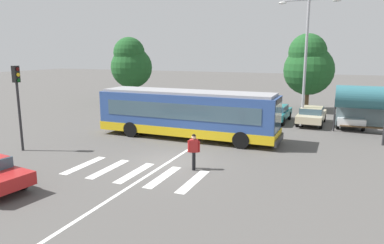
% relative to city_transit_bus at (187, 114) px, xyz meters
% --- Properties ---
extents(ground_plane, '(160.00, 160.00, 0.00)m').
position_rel_city_transit_bus_xyz_m(ground_plane, '(1.32, -5.14, -1.59)').
color(ground_plane, '#514F4C').
extents(city_transit_bus, '(11.82, 2.70, 3.06)m').
position_rel_city_transit_bus_xyz_m(city_transit_bus, '(0.00, 0.00, 0.00)').
color(city_transit_bus, black).
rests_on(city_transit_bus, ground_plane).
extents(pedestrian_crossing_street, '(0.55, 0.41, 1.72)m').
position_rel_city_transit_bus_xyz_m(pedestrian_crossing_street, '(2.79, -5.66, -0.62)').
color(pedestrian_crossing_street, black).
rests_on(pedestrian_crossing_street, ground_plane).
extents(parked_car_silver, '(1.92, 4.52, 1.35)m').
position_rel_city_transit_bus_xyz_m(parked_car_silver, '(-3.67, 7.95, -0.82)').
color(parked_car_silver, black).
rests_on(parked_car_silver, ground_plane).
extents(parked_car_red, '(1.92, 4.53, 1.35)m').
position_rel_city_transit_bus_xyz_m(parked_car_red, '(-0.81, 7.89, -0.82)').
color(parked_car_red, black).
rests_on(parked_car_red, ground_plane).
extents(parked_car_blue, '(1.93, 4.53, 1.35)m').
position_rel_city_transit_bus_xyz_m(parked_car_blue, '(1.75, 8.31, -0.82)').
color(parked_car_blue, black).
rests_on(parked_car_blue, ground_plane).
extents(parked_car_teal, '(1.99, 4.56, 1.35)m').
position_rel_city_transit_bus_xyz_m(parked_car_teal, '(4.40, 7.71, -0.82)').
color(parked_car_teal, black).
rests_on(parked_car_teal, ground_plane).
extents(parked_car_champagne, '(2.00, 4.56, 1.35)m').
position_rel_city_transit_bus_xyz_m(parked_car_champagne, '(7.10, 7.71, -0.82)').
color(parked_car_champagne, black).
rests_on(parked_car_champagne, ground_plane).
extents(parked_car_white, '(2.02, 4.58, 1.35)m').
position_rel_city_transit_bus_xyz_m(parked_car_white, '(9.79, 8.02, -0.82)').
color(parked_car_white, black).
rests_on(parked_car_white, ground_plane).
extents(traffic_light_near_corner, '(0.33, 0.32, 4.75)m').
position_rel_city_transit_bus_xyz_m(traffic_light_near_corner, '(-7.40, -6.33, 1.60)').
color(traffic_light_near_corner, '#28282B').
rests_on(traffic_light_near_corner, ground_plane).
extents(bus_stop_shelter, '(3.92, 1.54, 3.25)m').
position_rel_city_transit_bus_xyz_m(bus_stop_shelter, '(10.65, 5.83, 0.83)').
color(bus_stop_shelter, '#28282B').
rests_on(bus_stop_shelter, ground_plane).
extents(twin_arm_street_lamp, '(4.31, 0.32, 9.29)m').
position_rel_city_transit_bus_xyz_m(twin_arm_street_lamp, '(6.46, 7.09, 4.09)').
color(twin_arm_street_lamp, '#939399').
rests_on(twin_arm_street_lamp, ground_plane).
extents(background_tree_left, '(4.47, 4.47, 7.07)m').
position_rel_city_transit_bus_xyz_m(background_tree_left, '(-12.25, 13.03, 2.69)').
color(background_tree_left, brown).
rests_on(background_tree_left, ground_plane).
extents(background_tree_right, '(4.60, 4.60, 7.16)m').
position_rel_city_transit_bus_xyz_m(background_tree_right, '(6.12, 14.18, 2.71)').
color(background_tree_right, brown).
rests_on(background_tree_right, ground_plane).
extents(crosswalk_painted_stripes, '(6.28, 2.97, 0.01)m').
position_rel_city_transit_bus_xyz_m(crosswalk_painted_stripes, '(0.47, -7.18, -1.58)').
color(crosswalk_painted_stripes, silver).
rests_on(crosswalk_painted_stripes, ground_plane).
extents(lane_center_line, '(0.16, 24.00, 0.01)m').
position_rel_city_transit_bus_xyz_m(lane_center_line, '(1.19, -3.14, -1.59)').
color(lane_center_line, silver).
rests_on(lane_center_line, ground_plane).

